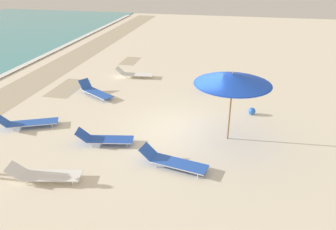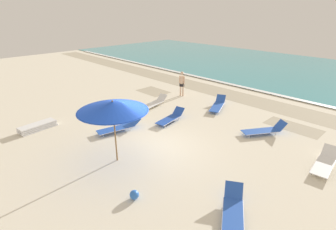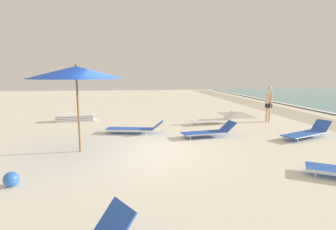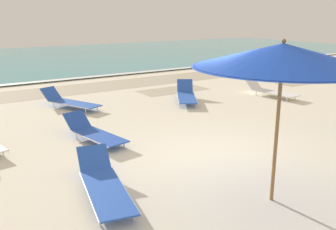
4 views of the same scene
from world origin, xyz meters
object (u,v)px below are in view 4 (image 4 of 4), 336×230
sun_lounger_near_water_left (186,95)px  sun_lounger_mid_beach_pair_a (270,91)px  sun_lounger_mid_beach_solo (94,132)px  sun_lounger_beside_umbrella (70,101)px  beach_umbrella (283,56)px  sun_lounger_near_water_right (104,184)px

sun_lounger_near_water_left → sun_lounger_mid_beach_pair_a: sun_lounger_near_water_left is taller
sun_lounger_near_water_left → sun_lounger_mid_beach_solo: sun_lounger_near_water_left is taller
sun_lounger_beside_umbrella → sun_lounger_mid_beach_solo: sun_lounger_beside_umbrella is taller
beach_umbrella → sun_lounger_beside_umbrella: (-0.70, 7.98, -2.17)m
beach_umbrella → sun_lounger_near_water_left: (3.08, 6.68, -2.17)m
sun_lounger_near_water_right → sun_lounger_mid_beach_pair_a: sun_lounger_mid_beach_pair_a is taller
beach_umbrella → sun_lounger_mid_beach_pair_a: bearing=42.2°
sun_lounger_near_water_right → sun_lounger_mid_beach_solo: bearing=82.8°
beach_umbrella → sun_lounger_mid_beach_pair_a: (6.18, 5.60, -2.17)m
sun_lounger_near_water_right → beach_umbrella: bearing=-24.6°
beach_umbrella → sun_lounger_near_water_right: (-2.27, 1.68, -2.18)m
sun_lounger_near_water_left → sun_lounger_near_water_right: size_ratio=0.93×
sun_lounger_beside_umbrella → sun_lounger_near_water_left: sun_lounger_near_water_left is taller
sun_lounger_beside_umbrella → sun_lounger_near_water_left: size_ratio=1.07×
sun_lounger_mid_beach_solo → sun_lounger_mid_beach_pair_a: (7.49, 1.18, 0.00)m
beach_umbrella → sun_lounger_mid_beach_pair_a: size_ratio=1.27×
sun_lounger_near_water_right → sun_lounger_mid_beach_solo: 2.91m
beach_umbrella → sun_lounger_mid_beach_solo: bearing=106.5°
sun_lounger_near_water_left → sun_lounger_near_water_right: 7.32m
beach_umbrella → sun_lounger_beside_umbrella: size_ratio=1.18×
beach_umbrella → sun_lounger_near_water_right: size_ratio=1.17×
sun_lounger_near_water_right → sun_lounger_mid_beach_pair_a: (8.44, 3.92, 0.01)m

